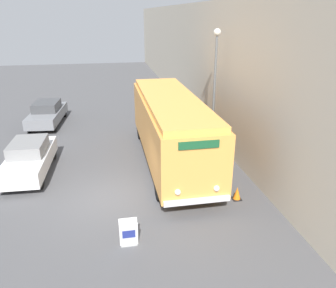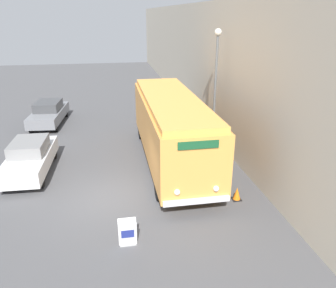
# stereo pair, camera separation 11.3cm
# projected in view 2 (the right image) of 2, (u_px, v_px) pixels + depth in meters

# --- Properties ---
(ground_plane) EXTENTS (80.00, 80.00, 0.00)m
(ground_plane) POSITION_uv_depth(u_px,v_px,m) (108.00, 199.00, 13.24)
(ground_plane) COLOR #4C4C4F
(building_wall_right) EXTENTS (0.30, 60.00, 7.66)m
(building_wall_right) POSITION_uv_depth(u_px,v_px,m) (201.00, 64.00, 22.04)
(building_wall_right) COLOR beige
(building_wall_right) RESTS_ON ground_plane
(vintage_bus) EXTENTS (2.62, 10.00, 3.32)m
(vintage_bus) POSITION_uv_depth(u_px,v_px,m) (171.00, 126.00, 15.94)
(vintage_bus) COLOR black
(vintage_bus) RESTS_ON ground_plane
(sign_board) EXTENTS (0.58, 0.35, 0.92)m
(sign_board) POSITION_uv_depth(u_px,v_px,m) (128.00, 233.00, 10.43)
(sign_board) COLOR gray
(sign_board) RESTS_ON ground_plane
(streetlamp) EXTENTS (0.36, 0.36, 6.31)m
(streetlamp) POSITION_uv_depth(u_px,v_px,m) (216.00, 74.00, 16.70)
(streetlamp) COLOR #595E60
(streetlamp) RESTS_ON ground_plane
(parked_car_near) EXTENTS (1.90, 4.54, 1.56)m
(parked_car_near) POSITION_uv_depth(u_px,v_px,m) (30.00, 157.00, 15.14)
(parked_car_near) COLOR black
(parked_car_near) RESTS_ON ground_plane
(parked_car_mid) EXTENTS (2.20, 4.75, 1.52)m
(parked_car_mid) POSITION_uv_depth(u_px,v_px,m) (49.00, 113.00, 22.01)
(parked_car_mid) COLOR black
(parked_car_mid) RESTS_ON ground_plane
(traffic_cone) EXTENTS (0.36, 0.36, 0.54)m
(traffic_cone) POSITION_uv_depth(u_px,v_px,m) (237.00, 194.00, 13.08)
(traffic_cone) COLOR black
(traffic_cone) RESTS_ON ground_plane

